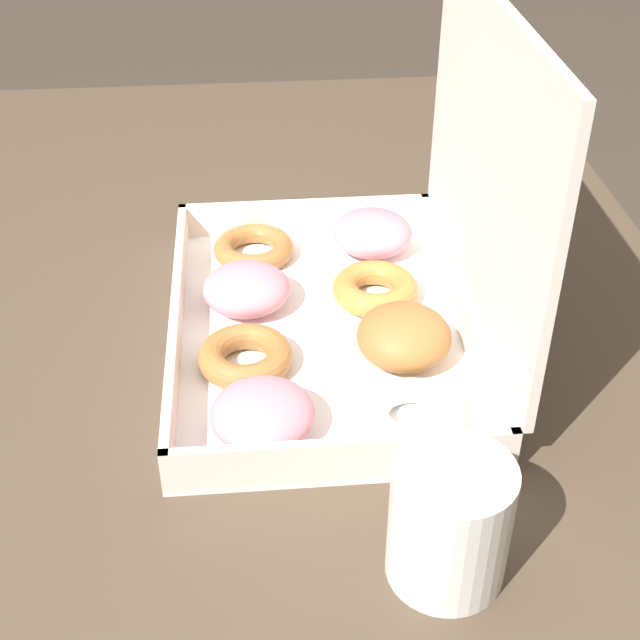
# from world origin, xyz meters

# --- Properties ---
(dining_table) EXTENTS (1.29, 0.86, 0.77)m
(dining_table) POSITION_xyz_m (0.00, 0.00, 0.67)
(dining_table) COLOR #4C3D2D
(dining_table) RESTS_ON ground_plane
(donut_box) EXTENTS (0.39, 0.29, 0.31)m
(donut_box) POSITION_xyz_m (0.02, 0.08, 0.82)
(donut_box) COLOR white
(donut_box) RESTS_ON dining_table
(coffee_mug) EXTENTS (0.08, 0.08, 0.10)m
(coffee_mug) POSITION_xyz_m (0.31, 0.11, 0.82)
(coffee_mug) COLOR white
(coffee_mug) RESTS_ON dining_table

